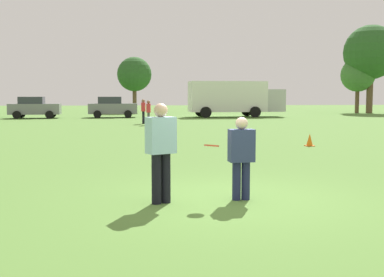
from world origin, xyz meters
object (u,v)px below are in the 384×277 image
bystander_far_jogger (143,110)px  parked_car_mid_right (34,107)px  traffic_cone (310,140)px  box_truck (234,97)px  parked_car_near_right (112,107)px  player_thrower (161,147)px  bystander_sideline_watcher (149,111)px  player_defender (241,154)px  frisbee (212,146)px

bystander_far_jogger → parked_car_mid_right: bearing=134.3°
traffic_cone → box_truck: size_ratio=0.06×
parked_car_near_right → box_truck: (10.87, -0.16, 0.83)m
player_thrower → parked_car_near_right: 34.47m
bystander_sideline_watcher → bystander_far_jogger: 1.29m
player_thrower → parked_car_near_right: bearing=94.2°
player_defender → parked_car_near_right: size_ratio=0.36×
frisbee → traffic_cone: 10.51m
player_thrower → player_defender: size_ratio=1.17×
frisbee → parked_car_mid_right: size_ratio=0.06×
frisbee → bystander_far_jogger: 24.47m
player_defender → frisbee: size_ratio=5.54×
parked_car_near_right → bystander_sideline_watcher: bearing=-75.5°
bystander_far_jogger → parked_car_near_right: bearing=104.6°
frisbee → parked_car_near_right: 34.56m
parked_car_mid_right → frisbee: bearing=-73.6°
player_thrower → box_truck: 35.23m
box_truck → player_defender: bearing=-101.4°
player_thrower → frisbee: 0.90m
player_defender → bystander_far_jogger: (-1.40, 24.32, 0.10)m
parked_car_mid_right → bystander_sideline_watcher: 14.14m
frisbee → traffic_cone: size_ratio=0.57×
bystander_sideline_watcher → player_thrower: bearing=-91.0°
parked_car_mid_right → box_truck: (17.38, 0.47, 0.83)m
player_thrower → bystander_far_jogger: bearing=89.8°
bystander_sideline_watcher → bystander_far_jogger: size_ratio=0.96×
player_defender → frisbee: 0.61m
traffic_cone → bystander_sideline_watcher: size_ratio=0.30×
player_thrower → parked_car_near_right: parked_car_near_right is taller
parked_car_mid_right → player_thrower: bearing=-75.0°
parked_car_mid_right → traffic_cone: bearing=-58.5°
parked_car_mid_right → bystander_far_jogger: bearing=-45.7°
traffic_cone → box_truck: 25.28m
box_truck → bystander_far_jogger: (-8.29, -9.77, -0.81)m
parked_car_mid_right → bystander_sideline_watcher: parked_car_mid_right is taller
bystander_far_jogger → bystander_sideline_watcher: bearing=-75.7°
parked_car_near_right → box_truck: box_truck is taller
traffic_cone → bystander_far_jogger: size_ratio=0.29×
frisbee → box_truck: (7.46, 34.23, 0.73)m
box_truck → frisbee: bearing=-102.3°
bystander_far_jogger → box_truck: bearing=49.7°
traffic_cone → parked_car_near_right: bearing=108.8°
player_defender → bystander_sideline_watcher: bystander_sideline_watcher is taller
player_thrower → box_truck: (8.36, 34.22, 0.75)m
traffic_cone → parked_car_mid_right: bearing=121.5°
traffic_cone → parked_car_mid_right: 28.95m
bystander_sideline_watcher → frisbee: bearing=-88.7°
parked_car_mid_right → box_truck: bearing=1.5°
player_thrower → parked_car_mid_right: (-9.02, 33.75, -0.07)m
player_thrower → traffic_cone: bearing=56.1°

